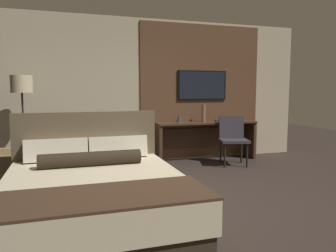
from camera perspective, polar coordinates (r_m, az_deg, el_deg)
The scene contains 11 objects.
ground_plane at distance 4.18m, azimuth 1.65°, elevation -13.51°, with size 16.00×16.00×0.00m, color #332823.
wall_back_tv_panel at distance 6.48m, azimuth -4.24°, elevation 6.06°, with size 7.20×0.09×2.80m.
bed at distance 3.64m, azimuth -12.63°, elevation -11.51°, with size 1.85×2.18×1.13m.
desk at distance 6.70m, azimuth 6.49°, elevation -1.33°, with size 2.09×0.47×0.79m.
tv at distance 6.81m, azimuth 5.96°, elevation 7.07°, with size 1.06×0.04×0.60m.
desk_chair at distance 6.39m, azimuth 11.18°, elevation -1.65°, with size 0.63×0.62×0.92m.
armchair_by_window at distance 5.38m, azimuth -26.36°, elevation -6.89°, with size 0.82×0.84×0.75m.
floor_lamp at distance 5.82m, azimuth -24.09°, elevation 5.41°, with size 0.34×0.34×1.66m.
vase_tall at distance 6.62m, azimuth 6.23°, elevation 2.25°, with size 0.08×0.08×0.35m.
vase_short at distance 6.48m, azimuth 1.97°, elevation 1.42°, with size 0.12×0.12×0.17m.
book at distance 6.77m, azimuth 9.15°, elevation 0.95°, with size 0.25×0.21×0.03m.
Camera 1 is at (-1.31, -3.71, 1.40)m, focal length 35.00 mm.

